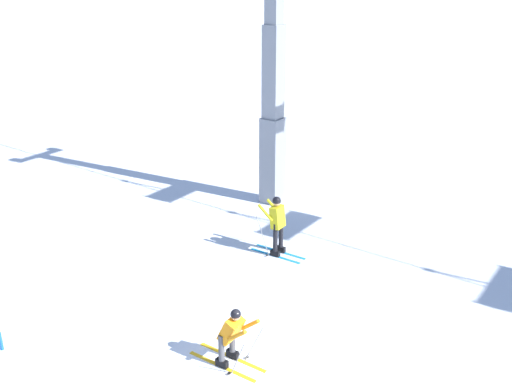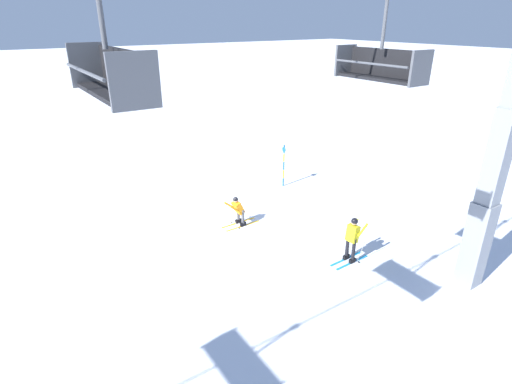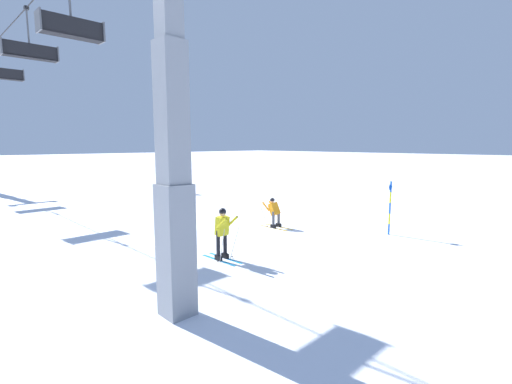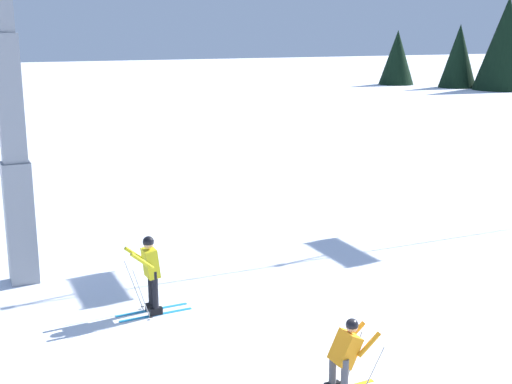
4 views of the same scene
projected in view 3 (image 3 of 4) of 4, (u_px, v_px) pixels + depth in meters
The scene contains 9 objects.
ground_plane at pixel (254, 226), 17.16m from camera, with size 260.00×260.00×0.00m, color white.
skier_carving_main at pixel (274, 211), 16.82m from camera, with size 1.73×0.71×1.49m.
lift_tower_near at pixel (173, 137), 7.75m from camera, with size 0.67×2.31×9.64m.
haul_cable at pixel (4, 32), 18.12m from camera, with size 0.05×0.05×37.31m, color black.
chairlift_seat_nearest at pixel (72, 26), 11.36m from camera, with size 0.61×1.92×2.29m.
chairlift_seat_second at pixel (30, 51), 15.05m from camera, with size 0.61×2.11×2.10m.
trail_marker_pole at pixel (390, 206), 15.38m from camera, with size 0.07×0.28×2.32m.
skier_distant_uphill at pixel (183, 181), 28.28m from camera, with size 1.35×1.61×1.68m.
skier_distant_downhill at pixel (222, 229), 12.05m from camera, with size 1.66×0.71×1.81m.
Camera 3 is at (-12.07, 11.67, 3.92)m, focal length 25.21 mm.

